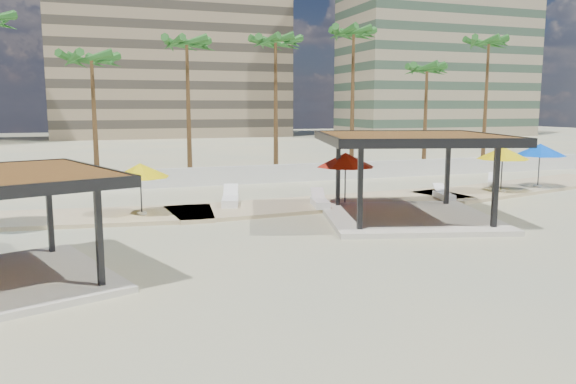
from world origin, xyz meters
The scene contains 20 objects.
ground centered at (0.00, 0.00, 0.00)m, with size 200.00×200.00×0.00m, color #C8B985.
promenade centered at (2.00, 7.67, 0.06)m, with size 44.45×7.97×0.24m.
boundary_wall centered at (0.00, 16.00, 0.60)m, with size 56.00×0.30×1.20m, color silver.
building_mid centered at (4.00, 78.00, 14.27)m, with size 38.00×16.00×30.40m.
building_east centered at (48.00, 66.00, 17.27)m, with size 32.00×15.00×36.40m.
pavilion_central centered at (3.91, 2.30, 2.29)m, with size 9.28×9.28×3.83m.
umbrella_b centered at (-7.28, 6.55, 2.18)m, with size 2.96×2.96×2.33m.
umbrella_c centered at (2.47, 5.80, 2.41)m, with size 3.35×3.35×2.60m.
umbrella_d centered at (16.07, 7.48, 2.44)m, with size 3.15×3.15×2.63m.
umbrella_e centered at (12.70, 6.72, 2.40)m, with size 3.45×3.45×2.58m.
lounger_a centered at (-2.88, 7.78, 0.40)m, with size 1.37×2.48×0.90m.
lounger_b centered at (1.15, 5.85, 0.37)m, with size 1.13×2.20×0.80m.
lounger_c centered at (8.26, 5.84, 0.35)m, with size 1.00×1.96×0.71m.
lounger_d centered at (14.22, 9.23, 0.35)m, with size 1.65×1.84×0.71m.
palm_c centered at (-9.00, 18.10, 7.59)m, with size 3.00×3.00×8.72m.
palm_d centered at (-3.00, 18.90, 8.76)m, with size 3.00×3.00×9.97m.
palm_e centered at (3.00, 18.40, 9.02)m, with size 3.00×3.00×10.25m.
palm_f centered at (9.00, 18.60, 9.82)m, with size 3.00×3.00×11.11m.
palm_g centered at (15.00, 18.20, 7.54)m, with size 3.00×3.00×8.67m.
palm_h centered at (21.00, 18.80, 9.65)m, with size 3.00×3.00×10.92m.
Camera 1 is at (-9.32, -19.14, 5.00)m, focal length 35.00 mm.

